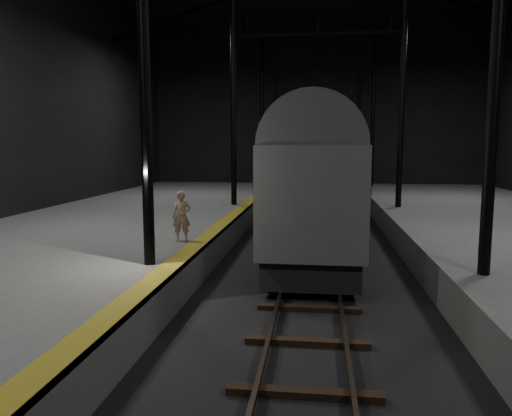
# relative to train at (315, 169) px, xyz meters

# --- Properties ---
(ground) EXTENTS (44.00, 44.00, 0.00)m
(ground) POSITION_rel_train_xyz_m (0.00, -5.85, -2.81)
(ground) COLOR black
(ground) RESTS_ON ground
(platform_left) EXTENTS (9.00, 43.80, 1.00)m
(platform_left) POSITION_rel_train_xyz_m (-7.50, -5.85, -2.31)
(platform_left) COLOR #555553
(platform_left) RESTS_ON ground
(tactile_strip) EXTENTS (0.50, 43.80, 0.01)m
(tactile_strip) POSITION_rel_train_xyz_m (-3.25, -5.85, -1.81)
(tactile_strip) COLOR olive
(tactile_strip) RESTS_ON platform_left
(track) EXTENTS (2.40, 43.00, 0.24)m
(track) POSITION_rel_train_xyz_m (0.00, -5.85, -2.74)
(track) COLOR #3F3328
(track) RESTS_ON ground
(train) EXTENTS (2.83, 18.85, 5.04)m
(train) POSITION_rel_train_xyz_m (0.00, 0.00, 0.00)
(train) COLOR #A3A5AA
(train) RESTS_ON ground
(woman) EXTENTS (0.57, 0.40, 1.49)m
(woman) POSITION_rel_train_xyz_m (-3.80, -7.00, -1.07)
(woman) COLOR tan
(woman) RESTS_ON platform_left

